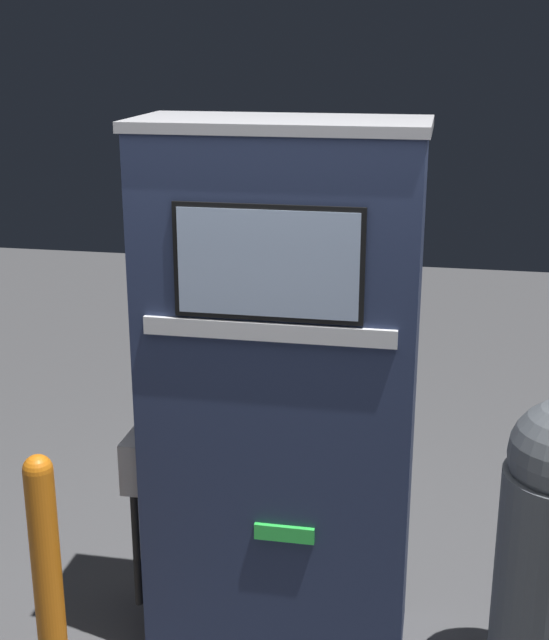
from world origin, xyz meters
name	(u,v)px	position (x,y,z in m)	size (l,w,h in m)	color
gas_pump	(280,399)	(0.00, 0.24, 1.11)	(1.16, 0.52, 2.21)	#232D4C
safety_bollard	(47,571)	(-0.82, -0.26, 0.53)	(0.11, 0.11, 1.02)	orange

